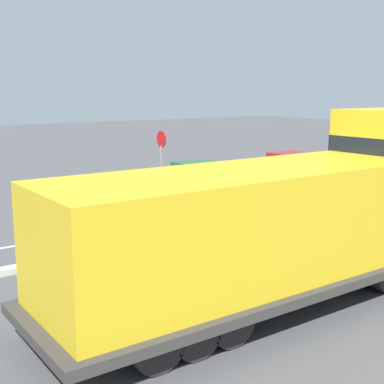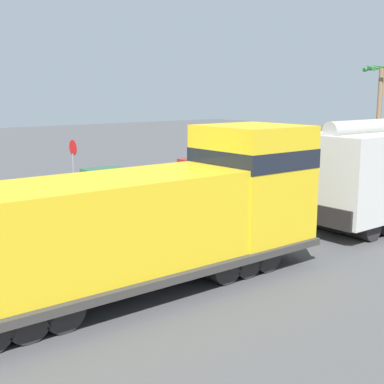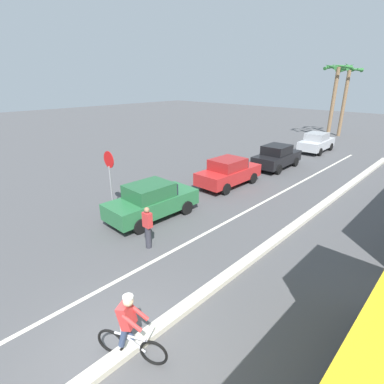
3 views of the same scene
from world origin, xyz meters
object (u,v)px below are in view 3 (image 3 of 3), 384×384
(parked_car_red, at_px, (229,172))
(cyclist, at_px, (129,330))
(parked_car_silver, at_px, (316,142))
(parked_car_black, at_px, (277,157))
(pedestrian_by_cars, at_px, (148,227))
(stop_sign, at_px, (110,170))
(parked_car_green, at_px, (152,201))
(palm_tree_near, at_px, (336,84))
(palm_tree_far, at_px, (347,85))

(parked_car_red, xyz_separation_m, cyclist, (5.43, -10.80, 0.00))
(parked_car_silver, bearing_deg, parked_car_black, -89.84)
(parked_car_red, xyz_separation_m, pedestrian_by_cars, (2.02, -7.56, 0.03))
(cyclist, distance_m, pedestrian_by_cars, 4.71)
(pedestrian_by_cars, bearing_deg, stop_sign, 166.19)
(parked_car_black, distance_m, pedestrian_by_cars, 12.94)
(cyclist, bearing_deg, parked_car_green, 136.67)
(parked_car_red, xyz_separation_m, palm_tree_near, (-1.16, 18.49, 4.57))
(parked_car_red, relative_size, palm_tree_far, 0.60)
(parked_car_red, distance_m, parked_car_black, 5.26)
(parked_car_silver, xyz_separation_m, palm_tree_near, (-1.36, 6.40, 4.57))
(stop_sign, relative_size, palm_tree_far, 0.41)
(parked_car_black, height_order, cyclist, cyclist)
(parked_car_black, height_order, parked_car_silver, same)
(parked_car_green, distance_m, parked_car_red, 5.81)
(stop_sign, height_order, palm_tree_near, palm_tree_near)
(palm_tree_far, bearing_deg, parked_car_silver, -82.27)
(parked_car_green, bearing_deg, stop_sign, -156.43)
(parked_car_silver, distance_m, palm_tree_far, 10.39)
(cyclist, height_order, stop_sign, stop_sign)
(parked_car_black, relative_size, cyclist, 2.47)
(palm_tree_far, height_order, pedestrian_by_cars, palm_tree_far)
(cyclist, xyz_separation_m, palm_tree_far, (-6.50, 32.21, 4.42))
(parked_car_black, xyz_separation_m, pedestrian_by_cars, (1.80, -12.81, 0.03))
(parked_car_red, height_order, parked_car_silver, same)
(parked_car_red, distance_m, cyclist, 12.09)
(pedestrian_by_cars, bearing_deg, parked_car_green, 137.12)
(parked_car_red, distance_m, parked_car_silver, 12.10)
(parked_car_silver, relative_size, palm_tree_near, 0.58)
(parked_car_green, height_order, palm_tree_near, palm_tree_near)
(pedestrian_by_cars, bearing_deg, parked_car_silver, 95.28)
(parked_car_black, xyz_separation_m, palm_tree_near, (-1.38, 13.24, 4.57))
(pedestrian_by_cars, bearing_deg, parked_car_red, 104.95)
(palm_tree_far, xyz_separation_m, pedestrian_by_cars, (3.08, -28.97, -4.39))
(cyclist, relative_size, palm_tree_near, 0.23)
(stop_sign, relative_size, palm_tree_near, 0.39)
(parked_car_silver, xyz_separation_m, palm_tree_far, (-1.26, 9.31, 4.42))
(palm_tree_near, height_order, pedestrian_by_cars, palm_tree_near)
(palm_tree_near, xyz_separation_m, pedestrian_by_cars, (3.18, -26.05, -4.54))
(parked_car_silver, xyz_separation_m, pedestrian_by_cars, (1.82, -19.65, 0.03))
(parked_car_black, relative_size, palm_tree_far, 0.60)
(parked_car_red, bearing_deg, cyclist, -63.31)
(cyclist, height_order, palm_tree_far, palm_tree_far)
(parked_car_black, distance_m, cyclist, 16.88)
(stop_sign, height_order, pedestrian_by_cars, stop_sign)
(parked_car_black, relative_size, parked_car_silver, 1.00)
(palm_tree_far, bearing_deg, parked_car_red, -87.16)
(parked_car_silver, distance_m, pedestrian_by_cars, 19.73)
(parked_car_green, height_order, pedestrian_by_cars, same)
(parked_car_green, xyz_separation_m, stop_sign, (-1.88, -0.82, 1.21))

